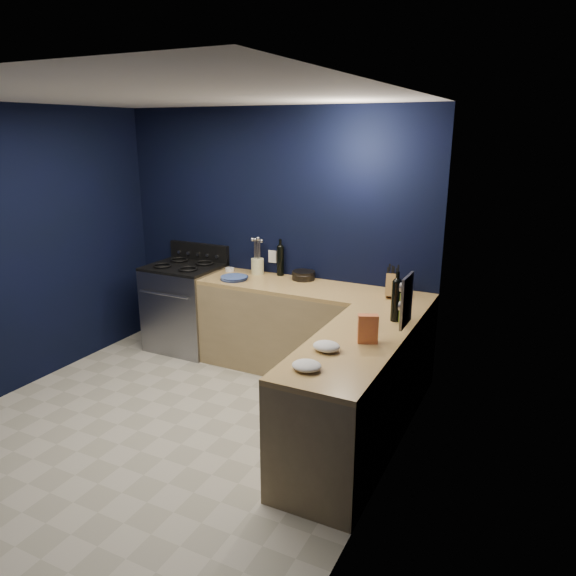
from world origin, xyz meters
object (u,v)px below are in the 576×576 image
Objects in this scene: gas_range at (186,308)px; crouton_bag at (368,329)px; utensil_crock at (257,266)px; plate_stack at (234,278)px; knife_block at (392,285)px.

gas_range is 4.38× the size of crouton_bag.
utensil_crock is 0.79× the size of crouton_bag.
gas_range is 5.54× the size of utensil_crock.
utensil_crock reaches higher than plate_stack.
plate_stack is (0.70, -0.09, 0.46)m from gas_range.
plate_stack is at bearing -109.04° from utensil_crock.
crouton_bag is (1.76, -1.01, 0.09)m from plate_stack.
plate_stack reaches higher than gas_range.
plate_stack is 1.33× the size of knife_block.
knife_block is at bearing -5.39° from utensil_crock.
plate_stack is 2.03m from crouton_bag.
gas_range is at bearing -165.16° from utensil_crock.
utensil_crock is at bearing 14.84° from gas_range.
plate_stack is 1.64× the size of utensil_crock.
gas_range is 2.75m from crouton_bag.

